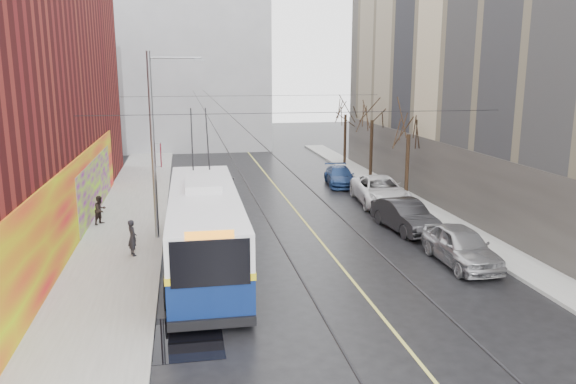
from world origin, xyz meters
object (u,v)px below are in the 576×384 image
Objects in this scene: trolleybus at (205,226)px; parked_car_a at (461,246)px; pedestrian_a at (132,238)px; streetlight_pole at (156,141)px; tree_near at (409,122)px; following_car at (219,181)px; pedestrian_b at (100,210)px; parked_car_d at (340,176)px; parked_car_b at (405,216)px; parked_car_c at (380,191)px; tree_mid at (372,110)px; tree_far at (346,106)px.

trolleybus is 2.75× the size of parked_car_a.
streetlight_pole is at bearing -45.26° from pedestrian_a.
following_car is at bearing 160.01° from tree_near.
streetlight_pole is 5.88× the size of pedestrian_b.
parked_car_d is 19.20m from pedestrian_a.
parked_car_b is at bearing -104.13° from pedestrian_a.
pedestrian_b is (-15.93, 8.94, 0.10)m from parked_car_a.
trolleybus reaches higher than pedestrian_b.
parked_car_c is at bearing -74.83° from parked_car_d.
tree_near is 7.35m from parked_car_d.
tree_mid is 4.15× the size of pedestrian_a.
tree_mid is at bearing 40.65° from streetlight_pole.
streetlight_pole is 0.68× the size of trolleybus.
parked_car_c reaches higher than following_car.
trolleybus reaches higher than parked_car_c.
tree_near is 16.91m from trolleybus.
tree_near reaches higher than pedestrian_b.
parked_car_b is (12.37, -0.63, -4.05)m from streetlight_pole.
following_car is 3.04× the size of pedestrian_a.
pedestrian_a is (-16.24, -15.62, -4.30)m from tree_mid.
following_car is (-11.63, -2.77, -4.42)m from tree_mid.
tree_mid is (15.14, 13.00, 0.41)m from streetlight_pole.
tree_mid is at bearing 90.00° from tree_near.
parked_car_c is at bearing -46.36° from pedestrian_b.
tree_far is 1.42× the size of parked_car_d.
tree_mid is 0.51× the size of trolleybus.
tree_far is 28.15m from pedestrian_a.
parked_car_d is (-2.91, -8.80, -4.47)m from tree_far.
tree_mid is at bearing -68.63° from pedestrian_a.
pedestrian_b is (-18.33, -10.01, -4.34)m from tree_mid.
following_car is (1.50, 14.38, -0.90)m from trolleybus.
pedestrian_b reaches higher than parked_car_d.
tree_near is 1.06× the size of parked_car_c.
tree_near is 7.01m from tree_mid.
parked_car_d is 2.88× the size of pedestrian_a.
pedestrian_a is (-13.83, 3.33, 0.14)m from parked_car_a.
trolleybus is (-13.13, -10.15, -3.24)m from tree_near.
trolleybus is 2.20× the size of parked_car_c.
pedestrian_b reaches higher than parked_car_c.
tree_near is (15.14, 6.00, 0.13)m from streetlight_pole.
following_car is at bearing -42.24° from pedestrian_a.
pedestrian_b is (-15.43, -8.21, 0.24)m from parked_car_d.
streetlight_pole is at bearing -152.92° from parked_car_c.
tree_near is at bearing -90.00° from tree_mid.
parked_car_c is (11.13, 9.43, -0.90)m from trolleybus.
following_car is at bearing 157.99° from parked_car_c.
parked_car_c is (0.77, 5.92, 0.04)m from parked_car_b.
parked_car_a is (-2.40, -18.95, -4.43)m from tree_mid.
tree_far is 27.70m from trolleybus.
streetlight_pole is 5.59× the size of pedestrian_a.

